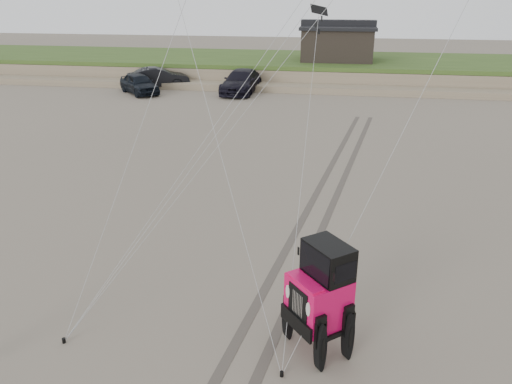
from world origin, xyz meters
The scene contains 10 objects.
ground centered at (0.00, 0.00, 0.00)m, with size 160.00×160.00×0.00m, color #6B6054.
dune_ridge centered at (0.00, 37.50, 0.82)m, with size 160.00×14.25×1.73m.
cabin centered at (2.00, 37.00, 3.24)m, with size 6.40×5.40×3.35m.
truck_a centered at (-12.80, 27.87, 0.77)m, with size 1.82×4.53×1.54m, color black.
truck_b centered at (-12.19, 30.46, 0.82)m, with size 1.73×4.96×1.64m, color black.
truck_c centered at (-5.14, 29.61, 0.85)m, with size 2.39×5.89×1.71m, color black.
jeep centered at (2.31, 0.39, 1.03)m, with size 2.37×5.50×2.05m, color #DC094F, non-canonical shape.
stake_main centered at (-3.35, -0.40, 0.06)m, with size 0.08×0.08×0.12m, color black.
stake_aux centered at (1.66, -0.64, 0.06)m, with size 0.08×0.08×0.12m, color black.
tire_tracks centered at (2.00, 8.00, 0.00)m, with size 5.22×29.74×0.01m.
Camera 1 is at (2.49, -8.76, 7.44)m, focal length 35.00 mm.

